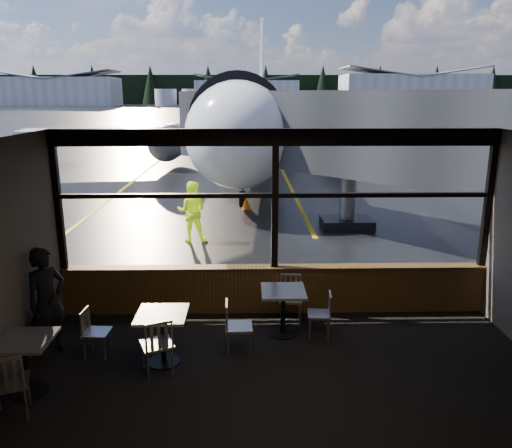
{
  "coord_description": "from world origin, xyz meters",
  "views": [
    {
      "loc": [
        -0.53,
        -8.92,
        4.09
      ],
      "look_at": [
        -0.33,
        1.0,
        1.5
      ],
      "focal_mm": 35.0,
      "sensor_mm": 36.0,
      "label": 1
    }
  ],
  "objects_px": {
    "cafe_table_mid": "(163,338)",
    "cone_nose": "(246,203)",
    "chair_near_n": "(291,300)",
    "chair_mid_w": "(97,333)",
    "ground_crew": "(192,211)",
    "chair_left_s": "(10,383)",
    "chair_near_e": "(319,315)",
    "airliner": "(255,76)",
    "cafe_table_left": "(27,366)",
    "cafe_table_near": "(283,312)",
    "chair_near_w": "(239,327)",
    "chair_mid_s": "(157,345)",
    "passenger": "(47,302)",
    "jet_bridge": "(388,150)"
  },
  "relations": [
    {
      "from": "airliner",
      "to": "cafe_table_left",
      "type": "bearing_deg",
      "value": -95.37
    },
    {
      "from": "cafe_table_near",
      "to": "ground_crew",
      "type": "height_order",
      "value": "ground_crew"
    },
    {
      "from": "chair_near_e",
      "to": "chair_near_w",
      "type": "height_order",
      "value": "chair_near_w"
    },
    {
      "from": "cafe_table_mid",
      "to": "cafe_table_left",
      "type": "height_order",
      "value": "cafe_table_mid"
    },
    {
      "from": "chair_near_n",
      "to": "chair_mid_w",
      "type": "xyz_separation_m",
      "value": [
        -3.19,
        -1.18,
        -0.03
      ]
    },
    {
      "from": "passenger",
      "to": "cone_nose",
      "type": "bearing_deg",
      "value": 19.81
    },
    {
      "from": "chair_mid_w",
      "to": "ground_crew",
      "type": "height_order",
      "value": "ground_crew"
    },
    {
      "from": "cone_nose",
      "to": "cafe_table_mid",
      "type": "bearing_deg",
      "value": -96.88
    },
    {
      "from": "cafe_table_mid",
      "to": "chair_near_e",
      "type": "xyz_separation_m",
      "value": [
        2.55,
        0.82,
        -0.01
      ]
    },
    {
      "from": "cafe_table_near",
      "to": "cone_nose",
      "type": "distance_m",
      "value": 9.93
    },
    {
      "from": "cafe_table_mid",
      "to": "chair_mid_s",
      "type": "xyz_separation_m",
      "value": [
        -0.04,
        -0.3,
        0.05
      ]
    },
    {
      "from": "jet_bridge",
      "to": "cafe_table_near",
      "type": "bearing_deg",
      "value": -118.49
    },
    {
      "from": "cafe_table_mid",
      "to": "chair_left_s",
      "type": "bearing_deg",
      "value": -143.48
    },
    {
      "from": "chair_left_s",
      "to": "jet_bridge",
      "type": "bearing_deg",
      "value": 31.36
    },
    {
      "from": "chair_left_s",
      "to": "chair_near_e",
      "type": "bearing_deg",
      "value": 7.32
    },
    {
      "from": "jet_bridge",
      "to": "chair_left_s",
      "type": "distance_m",
      "value": 11.45
    },
    {
      "from": "jet_bridge",
      "to": "chair_mid_s",
      "type": "height_order",
      "value": "jet_bridge"
    },
    {
      "from": "passenger",
      "to": "chair_left_s",
      "type": "bearing_deg",
      "value": -139.55
    },
    {
      "from": "chair_near_n",
      "to": "chair_mid_w",
      "type": "height_order",
      "value": "chair_near_n"
    },
    {
      "from": "cafe_table_near",
      "to": "chair_mid_w",
      "type": "xyz_separation_m",
      "value": [
        -3.02,
        -0.69,
        -0.01
      ]
    },
    {
      "from": "passenger",
      "to": "jet_bridge",
      "type": "bearing_deg",
      "value": -9.47
    },
    {
      "from": "chair_near_w",
      "to": "chair_near_n",
      "type": "xyz_separation_m",
      "value": [
        0.93,
        1.1,
        -0.0
      ]
    },
    {
      "from": "cafe_table_mid",
      "to": "chair_mid_s",
      "type": "relative_size",
      "value": 0.9
    },
    {
      "from": "passenger",
      "to": "chair_mid_w",
      "type": "bearing_deg",
      "value": -62.06
    },
    {
      "from": "cafe_table_left",
      "to": "passenger",
      "type": "bearing_deg",
      "value": 95.08
    },
    {
      "from": "cafe_table_left",
      "to": "chair_left_s",
      "type": "bearing_deg",
      "value": -89.0
    },
    {
      "from": "cafe_table_near",
      "to": "cone_nose",
      "type": "relative_size",
      "value": 1.73
    },
    {
      "from": "chair_near_e",
      "to": "passenger",
      "type": "distance_m",
      "value": 4.47
    },
    {
      "from": "cafe_table_near",
      "to": "chair_near_w",
      "type": "relative_size",
      "value": 0.93
    },
    {
      "from": "cafe_table_mid",
      "to": "chair_near_n",
      "type": "height_order",
      "value": "chair_near_n"
    },
    {
      "from": "chair_mid_s",
      "to": "ground_crew",
      "type": "relative_size",
      "value": 0.54
    },
    {
      "from": "jet_bridge",
      "to": "cone_nose",
      "type": "xyz_separation_m",
      "value": [
        -4.12,
        3.47,
        -2.29
      ]
    },
    {
      "from": "cafe_table_near",
      "to": "cafe_table_mid",
      "type": "height_order",
      "value": "cafe_table_mid"
    },
    {
      "from": "chair_near_n",
      "to": "ground_crew",
      "type": "bearing_deg",
      "value": -62.26
    },
    {
      "from": "cafe_table_near",
      "to": "cafe_table_mid",
      "type": "relative_size",
      "value": 0.99
    },
    {
      "from": "jet_bridge",
      "to": "ground_crew",
      "type": "xyz_separation_m",
      "value": [
        -5.67,
        -0.59,
        -1.66
      ]
    },
    {
      "from": "chair_mid_w",
      "to": "ground_crew",
      "type": "relative_size",
      "value": 0.47
    },
    {
      "from": "chair_near_n",
      "to": "cone_nose",
      "type": "height_order",
      "value": "chair_near_n"
    },
    {
      "from": "cafe_table_near",
      "to": "passenger",
      "type": "relative_size",
      "value": 0.46
    },
    {
      "from": "chair_left_s",
      "to": "cafe_table_near",
      "type": "bearing_deg",
      "value": 12.08
    },
    {
      "from": "chair_near_n",
      "to": "chair_mid_s",
      "type": "bearing_deg",
      "value": 42.47
    },
    {
      "from": "chair_near_e",
      "to": "ground_crew",
      "type": "xyz_separation_m",
      "value": [
        -2.79,
        5.95,
        0.46
      ]
    },
    {
      "from": "airliner",
      "to": "cafe_table_mid",
      "type": "height_order",
      "value": "airliner"
    },
    {
      "from": "passenger",
      "to": "ground_crew",
      "type": "distance_m",
      "value": 6.63
    },
    {
      "from": "ground_crew",
      "to": "chair_left_s",
      "type": "bearing_deg",
      "value": 80.2
    },
    {
      "from": "cafe_table_mid",
      "to": "cone_nose",
      "type": "bearing_deg",
      "value": 83.12
    },
    {
      "from": "jet_bridge",
      "to": "passenger",
      "type": "height_order",
      "value": "jet_bridge"
    },
    {
      "from": "cafe_table_left",
      "to": "cafe_table_mid",
      "type": "bearing_deg",
      "value": 23.77
    },
    {
      "from": "jet_bridge",
      "to": "chair_near_w",
      "type": "height_order",
      "value": "jet_bridge"
    },
    {
      "from": "chair_near_e",
      "to": "chair_left_s",
      "type": "distance_m",
      "value": 4.81
    }
  ]
}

